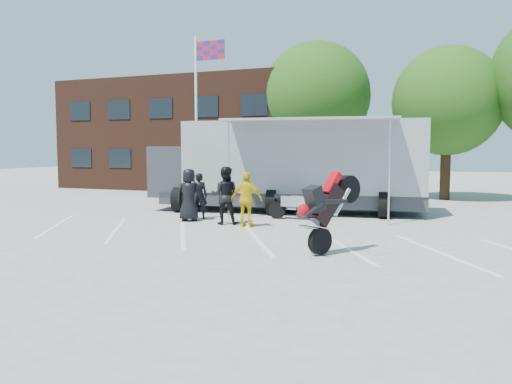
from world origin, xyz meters
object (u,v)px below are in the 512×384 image
Objects in this scene: spectator_leather_b at (199,196)px; tree_mid at (447,101)px; spectator_leather_a at (189,195)px; spectator_hivis at (247,199)px; parked_motorcycle at (296,220)px; tree_left at (316,96)px; spectator_leather_c at (225,195)px; transporter_truck at (291,212)px; stunt_bike_rider at (341,252)px; flagpole at (201,98)px.

tree_mid is at bearing -147.88° from spectator_leather_b.
spectator_leather_a reaches higher than spectator_hivis.
tree_left is at bearing 13.53° from parked_motorcycle.
tree_mid is 14.75m from spectator_leather_a.
spectator_leather_a reaches higher than parked_motorcycle.
spectator_leather_c is (0.12, -12.68, -4.58)m from tree_left.
transporter_truck is 4.70m from spectator_leather_a.
tree_left reaches higher than transporter_truck.
flagpole is at bearing 166.74° from stunt_bike_rider.
spectator_leather_c is at bearing -56.83° from flagpole.
tree_left is at bearing -109.45° from spectator_leather_a.
transporter_truck reaches higher than parked_motorcycle.
stunt_bike_rider is 1.18× the size of spectator_hivis.
stunt_bike_rider is 5.71m from spectator_leather_c.
flagpole is 9.40m from parked_motorcycle.
parked_motorcycle is (2.07, -10.79, -5.57)m from tree_left.
flagpole is 8.17m from spectator_leather_a.
tree_mid reaches higher than spectator_leather_c.
flagpole is at bearing -72.76° from spectator_leather_c.
tree_mid is at bearing 23.97° from flagpole.
spectator_leather_b is at bearing -136.63° from transporter_truck.
spectator_leather_b is at bearing -96.51° from tree_left.
parked_motorcycle is (6.32, -4.79, -5.05)m from flagpole.
spectator_leather_a is 1.03× the size of spectator_hivis.
spectator_hivis is (-1.03, -2.17, 0.91)m from parked_motorcycle.
transporter_truck is 4.12m from spectator_leather_b.
tree_left is at bearing -105.38° from spectator_leather_c.
spectator_leather_c is (4.37, -6.68, -4.07)m from flagpole.
tree_left is at bearing 54.72° from flagpole.
spectator_hivis is at bearing -85.43° from tree_left.
transporter_truck is 6.33× the size of spectator_hivis.
transporter_truck reaches higher than spectator_hivis.
tree_left is 13.36m from spectator_leather_a.
spectator_leather_b is at bearing -106.45° from spectator_leather_a.
stunt_bike_rider is at bearing -98.56° from tree_mid.
stunt_bike_rider is (3.57, -7.22, 0.00)m from transporter_truck.
parked_motorcycle is (0.87, -2.15, 0.00)m from transporter_truck.
spectator_leather_a is at bearing -131.70° from transporter_truck.
spectator_hivis is at bearing 146.85° from spectator_leather_c.
spectator_leather_c is (-6.88, -11.68, -3.96)m from tree_mid.
stunt_bike_rider is (-2.24, -14.86, -4.94)m from tree_mid.
spectator_hivis is (-3.73, 2.89, 0.91)m from stunt_bike_rider.
spectator_leather_b is 1.73m from spectator_leather_c.
tree_left is at bearing -116.64° from spectator_leather_b.
tree_mid is (7.00, -1.00, -0.62)m from tree_left.
parked_motorcycle is at bearing 175.98° from spectator_leather_b.
spectator_leather_a is at bearing 66.53° from spectator_leather_b.
stunt_bike_rider is 7.39m from spectator_leather_b.
transporter_truck is at bearing 24.78° from parked_motorcycle.
transporter_truck is at bearing -149.16° from spectator_leather_b.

